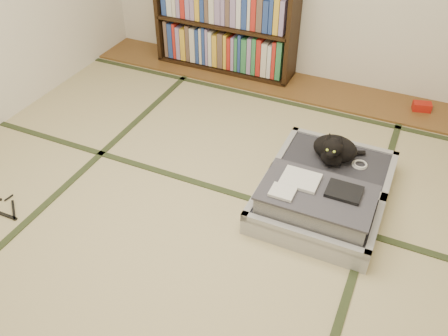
% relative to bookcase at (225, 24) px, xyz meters
% --- Properties ---
extents(floor, '(4.50, 4.50, 0.00)m').
position_rel_bookcase_xyz_m(floor, '(0.72, -2.07, -0.45)').
color(floor, tan).
rests_on(floor, ground).
extents(wood_strip, '(4.00, 0.50, 0.02)m').
position_rel_bookcase_xyz_m(wood_strip, '(0.72, -0.07, -0.44)').
color(wood_strip, brown).
rests_on(wood_strip, ground).
extents(red_item, '(0.17, 0.12, 0.07)m').
position_rel_bookcase_xyz_m(red_item, '(1.86, -0.04, -0.40)').
color(red_item, '#A9170D').
rests_on(red_item, wood_strip).
extents(tatami_borders, '(4.00, 4.50, 0.01)m').
position_rel_bookcase_xyz_m(tatami_borders, '(0.72, -1.58, -0.45)').
color(tatami_borders, '#2D381E').
rests_on(tatami_borders, ground).
extents(bookcase, '(1.35, 0.31, 0.92)m').
position_rel_bookcase_xyz_m(bookcase, '(0.00, 0.00, 0.00)').
color(bookcase, black).
rests_on(bookcase, wood_strip).
extents(suitcase, '(0.78, 1.04, 0.31)m').
position_rel_bookcase_xyz_m(suitcase, '(1.39, -1.52, -0.34)').
color(suitcase, '#A2A3A7').
rests_on(suitcase, floor).
extents(cat, '(0.35, 0.35, 0.28)m').
position_rel_bookcase_xyz_m(cat, '(1.37, -1.23, -0.20)').
color(cat, black).
rests_on(cat, suitcase).
extents(cable_coil, '(0.11, 0.11, 0.03)m').
position_rel_bookcase_xyz_m(cable_coil, '(1.56, -1.20, -0.29)').
color(cable_coil, white).
rests_on(cable_coil, suitcase).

